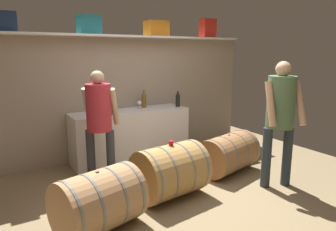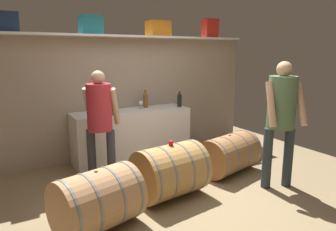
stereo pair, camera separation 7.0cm
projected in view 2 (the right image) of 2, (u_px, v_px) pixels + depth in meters
ground_plane at (167, 184)px, 4.29m from camera, size 6.16×7.22×0.02m
back_wall_panel at (124, 98)px, 5.37m from camera, size 4.96×0.10×2.03m
high_shelf_board at (126, 36)px, 5.03m from camera, size 4.56×0.40×0.03m
toolcase_navy at (7, 22)px, 4.17m from camera, size 0.29×0.26×0.27m
toolcase_teal at (91, 25)px, 4.72m from camera, size 0.33×0.28×0.28m
toolcase_orange at (158, 29)px, 5.29m from camera, size 0.39×0.29×0.26m
toolcase_red at (210, 28)px, 5.82m from camera, size 0.29×0.19×0.35m
work_cabinet at (132, 135)px, 5.18m from camera, size 1.95×0.59×0.85m
wine_bottle_amber at (146, 100)px, 5.33m from camera, size 0.08×0.08×0.31m
wine_bottle_dark at (179, 100)px, 5.40m from camera, size 0.08×0.08×0.27m
wine_bottle_green at (111, 106)px, 4.67m from camera, size 0.07×0.07×0.31m
wine_glass at (141, 103)px, 5.21m from camera, size 0.07×0.07×0.14m
wine_barrel_near at (170, 171)px, 3.85m from camera, size 0.93×0.76×0.67m
wine_barrel_far at (97, 200)px, 3.13m from camera, size 0.96×0.81×0.63m
wine_barrel_flank at (229, 154)px, 4.63m from camera, size 1.03×0.78×0.59m
tasting_cup at (171, 143)px, 3.78m from camera, size 0.06×0.06×0.05m
winemaker_pouring at (100, 116)px, 4.12m from camera, size 0.51×0.48×1.56m
visitor_tasting at (281, 112)px, 3.98m from camera, size 0.56×0.50×1.68m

